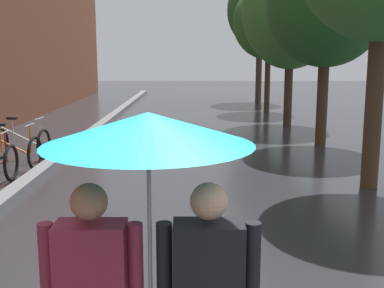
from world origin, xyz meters
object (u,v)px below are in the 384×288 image
object	(u,v)px
street_tree_5	(260,11)
parked_bicycle_7	(22,143)
street_tree_2	(327,5)
street_tree_3	(291,10)
couple_under_umbrella	(150,231)
parked_bicycle_6	(11,151)
street_tree_4	(269,22)

from	to	relation	value
street_tree_5	parked_bicycle_7	distance (m)	15.59
street_tree_2	street_tree_3	world-z (taller)	street_tree_3
street_tree_2	parked_bicycle_7	bearing A→B (deg)	-166.05
street_tree_5	couple_under_umbrella	xyz separation A→B (m)	(-3.29, -21.78, -2.90)
street_tree_3	parked_bicycle_6	size ratio (longest dim) A/B	4.93
street_tree_2	street_tree_4	bearing A→B (deg)	92.57
street_tree_5	parked_bicycle_6	distance (m)	16.41
street_tree_5	street_tree_4	bearing A→B (deg)	-91.95
street_tree_4	parked_bicycle_7	world-z (taller)	street_tree_4
street_tree_3	street_tree_2	bearing A→B (deg)	-87.18
street_tree_3	couple_under_umbrella	distance (m)	14.53
street_tree_2	couple_under_umbrella	xyz separation A→B (m)	(-3.50, -10.18, -2.14)
street_tree_3	parked_bicycle_7	world-z (taller)	street_tree_3
street_tree_2	street_tree_5	bearing A→B (deg)	91.02
street_tree_5	parked_bicycle_7	xyz separation A→B (m)	(-6.96, -13.38, -3.93)
street_tree_5	parked_bicycle_7	size ratio (longest dim) A/B	5.31
parked_bicycle_7	couple_under_umbrella	distance (m)	9.22
couple_under_umbrella	parked_bicycle_7	bearing A→B (deg)	113.60
street_tree_5	parked_bicycle_7	world-z (taller)	street_tree_5
street_tree_4	parked_bicycle_7	bearing A→B (deg)	-125.99
street_tree_2	couple_under_umbrella	distance (m)	10.97
parked_bicycle_6	couple_under_umbrella	size ratio (longest dim) A/B	0.55
street_tree_5	parked_bicycle_7	bearing A→B (deg)	-117.48
street_tree_2	street_tree_4	distance (m)	7.63
parked_bicycle_6	couple_under_umbrella	world-z (taller)	couple_under_umbrella
parked_bicycle_7	couple_under_umbrella	size ratio (longest dim) A/B	0.56
street_tree_5	street_tree_3	bearing A→B (deg)	-89.85
street_tree_3	couple_under_umbrella	world-z (taller)	street_tree_3
street_tree_4	street_tree_3	bearing A→B (deg)	-87.67
street_tree_2	street_tree_4	world-z (taller)	street_tree_2
street_tree_2	street_tree_3	xyz separation A→B (m)	(-0.19, 3.78, 0.16)
street_tree_2	street_tree_3	bearing A→B (deg)	92.82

